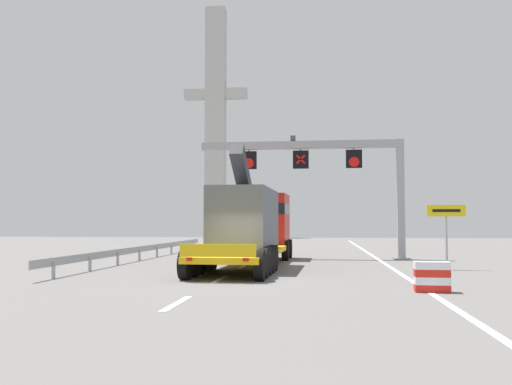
# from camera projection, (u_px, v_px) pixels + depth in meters

# --- Properties ---
(ground) EXTENTS (112.00, 112.00, 0.00)m
(ground) POSITION_uv_depth(u_px,v_px,m) (236.00, 280.00, 19.76)
(ground) COLOR slate
(lane_markings) EXTENTS (0.20, 51.43, 0.01)m
(lane_markings) POSITION_uv_depth(u_px,v_px,m) (268.00, 252.00, 38.09)
(lane_markings) COLOR silver
(lane_markings) RESTS_ON ground
(edge_line_right) EXTENTS (0.20, 63.00, 0.01)m
(edge_line_right) POSITION_uv_depth(u_px,v_px,m) (377.00, 259.00, 30.93)
(edge_line_right) COLOR silver
(edge_line_right) RESTS_ON ground
(overhead_lane_gantry) EXTENTS (11.80, 0.90, 7.04)m
(overhead_lane_gantry) POSITION_uv_depth(u_px,v_px,m) (328.00, 163.00, 31.32)
(overhead_lane_gantry) COLOR #9EA0A5
(overhead_lane_gantry) RESTS_ON ground
(heavy_haul_truck_yellow) EXTENTS (3.34, 14.12, 5.30)m
(heavy_haul_truck_yellow) POSITION_uv_depth(u_px,v_px,m) (253.00, 224.00, 26.84)
(heavy_haul_truck_yellow) COLOR yellow
(heavy_haul_truck_yellow) RESTS_ON ground
(exit_sign_yellow) EXTENTS (1.65, 0.15, 2.83)m
(exit_sign_yellow) POSITION_uv_depth(u_px,v_px,m) (446.00, 220.00, 24.06)
(exit_sign_yellow) COLOR #9EA0A5
(exit_sign_yellow) RESTS_ON ground
(crash_barrier_striped) EXTENTS (1.02, 0.55, 0.90)m
(crash_barrier_striped) POSITION_uv_depth(u_px,v_px,m) (432.00, 277.00, 16.20)
(crash_barrier_striped) COLOR red
(crash_barrier_striped) RESTS_ON ground
(guardrail_left) EXTENTS (0.13, 25.71, 0.76)m
(guardrail_left) POSITION_uv_depth(u_px,v_px,m) (148.00, 249.00, 31.35)
(guardrail_left) COLOR #999EA3
(guardrail_left) RESTS_ON ground
(bridge_pylon_distant) EXTENTS (9.00, 2.00, 33.01)m
(bridge_pylon_distant) POSITION_uv_depth(u_px,v_px,m) (216.00, 119.00, 78.55)
(bridge_pylon_distant) COLOR #B7B7B2
(bridge_pylon_distant) RESTS_ON ground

